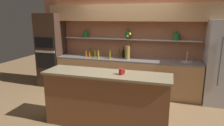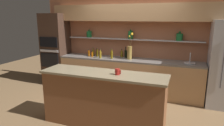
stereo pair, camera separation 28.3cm
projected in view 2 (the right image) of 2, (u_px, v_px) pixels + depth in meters
ground_plane at (113, 112)px, 4.25m from camera, size 12.00×12.00×0.00m
back_wall_unit at (133, 34)px, 5.29m from camera, size 5.20×0.44×2.60m
back_counter_unit at (128, 76)px, 5.29m from camera, size 3.73×0.62×0.92m
island_counter at (103, 99)px, 3.65m from camera, size 2.28×0.61×1.02m
oven_tower at (56, 50)px, 5.91m from camera, size 0.68×0.64×2.08m
flower_vase at (130, 51)px, 5.10m from camera, size 0.15×0.14×0.69m
sink_fixture at (190, 62)px, 4.68m from camera, size 0.26×0.26×0.25m
bottle_sauce_0 at (92, 54)px, 5.43m from camera, size 0.05×0.05×0.16m
bottle_wine_1 at (126, 54)px, 5.32m from camera, size 0.07×0.07×0.30m
bottle_oil_2 at (122, 54)px, 5.41m from camera, size 0.07×0.07×0.22m
bottle_sauce_3 at (89, 53)px, 5.56m from camera, size 0.05×0.05×0.18m
bottle_oil_4 at (112, 55)px, 5.21m from camera, size 0.06×0.06×0.26m
bottle_oil_5 at (100, 54)px, 5.26m from camera, size 0.06×0.06×0.24m
bottle_oil_6 at (97, 53)px, 5.48m from camera, size 0.06×0.06×0.23m
bottle_oil_7 at (93, 52)px, 5.61m from camera, size 0.06×0.06×0.22m
coffee_mug at (117, 72)px, 3.40m from camera, size 0.10×0.08×0.10m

